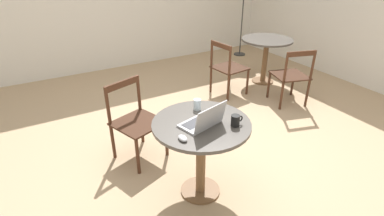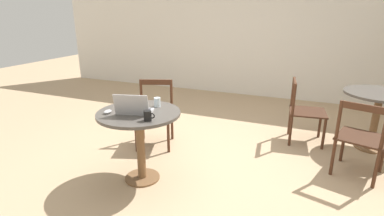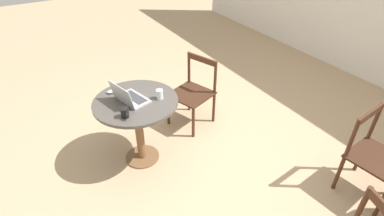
% 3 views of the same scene
% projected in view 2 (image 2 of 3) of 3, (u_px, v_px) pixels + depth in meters
% --- Properties ---
extents(ground_plane, '(16.00, 16.00, 0.00)m').
position_uv_depth(ground_plane, '(202.00, 162.00, 3.55)').
color(ground_plane, tan).
extents(wall_back, '(9.40, 0.06, 2.70)m').
position_uv_depth(wall_back, '(260.00, 30.00, 5.97)').
color(wall_back, white).
rests_on(wall_back, ground_plane).
extents(cafe_table_near, '(0.84, 0.84, 0.76)m').
position_uv_depth(cafe_table_near, '(139.00, 126.00, 3.03)').
color(cafe_table_near, brown).
rests_on(cafe_table_near, ground_plane).
extents(cafe_table_mid, '(0.84, 0.84, 0.76)m').
position_uv_depth(cafe_table_mid, '(378.00, 104.00, 3.74)').
color(cafe_table_mid, brown).
rests_on(cafe_table_mid, ground_plane).
extents(chair_near_back, '(0.59, 0.59, 0.85)m').
position_uv_depth(chair_near_back, '(155.00, 113.00, 3.93)').
color(chair_near_back, '#472819').
rests_on(chair_near_back, ground_plane).
extents(chair_mid_left, '(0.51, 0.51, 0.85)m').
position_uv_depth(chair_mid_left, '(304.00, 111.00, 4.01)').
color(chair_mid_left, '#472819').
rests_on(chair_mid_left, ground_plane).
extents(chair_mid_front, '(0.57, 0.57, 0.85)m').
position_uv_depth(chair_mid_front, '(361.00, 139.00, 3.15)').
color(chair_mid_front, '#472819').
rests_on(chair_mid_front, ground_plane).
extents(laptop, '(0.39, 0.32, 0.21)m').
position_uv_depth(laptop, '(134.00, 109.00, 2.93)').
color(laptop, '#B7B7BC').
rests_on(laptop, cafe_table_near).
extents(mouse, '(0.06, 0.10, 0.03)m').
position_uv_depth(mouse, '(108.00, 112.00, 2.94)').
color(mouse, '#B7B7BC').
rests_on(mouse, cafe_table_near).
extents(mug, '(0.11, 0.07, 0.10)m').
position_uv_depth(mug, '(148.00, 116.00, 2.73)').
color(mug, black).
rests_on(mug, cafe_table_near).
extents(drinking_glass, '(0.07, 0.07, 0.10)m').
position_uv_depth(drinking_glass, '(157.00, 102.00, 3.13)').
color(drinking_glass, silver).
rests_on(drinking_glass, cafe_table_near).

